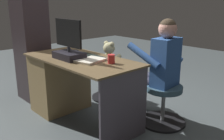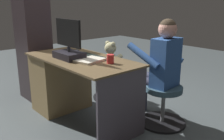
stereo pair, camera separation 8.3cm
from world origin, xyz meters
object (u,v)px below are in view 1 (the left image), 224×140
(keyboard, at_px, (90,56))
(tv_remote, at_px, (65,52))
(teddy_bear, at_px, (110,56))
(office_chair_teddy, at_px, (109,81))
(person, at_px, (159,62))
(monitor, at_px, (69,47))
(cup, at_px, (111,59))
(computer_mouse, at_px, (75,51))
(desk, at_px, (64,81))
(visitor_chair, at_px, (163,102))

(keyboard, height_order, tv_remote, keyboard)
(keyboard, height_order, teddy_bear, teddy_bear)
(office_chair_teddy, xyz_separation_m, person, (-0.90, 0.06, 0.45))
(monitor, distance_m, cup, 0.52)
(computer_mouse, bearing_deg, person, -150.88)
(desk, distance_m, monitor, 0.59)
(tv_remote, bearing_deg, computer_mouse, -93.72)
(desk, relative_size, monitor, 3.14)
(keyboard, distance_m, person, 0.80)
(desk, bearing_deg, cup, -173.09)
(computer_mouse, relative_size, office_chair_teddy, 0.19)
(cup, bearing_deg, person, -109.59)
(teddy_bear, bearing_deg, keyboard, 117.52)
(tv_remote, relative_size, visitor_chair, 0.28)
(monitor, height_order, tv_remote, monitor)
(office_chair_teddy, bearing_deg, visitor_chair, 176.51)
(computer_mouse, distance_m, tv_remote, 0.12)
(monitor, distance_m, teddy_bear, 0.90)
(office_chair_teddy, bearing_deg, cup, 138.90)
(cup, distance_m, office_chair_teddy, 1.08)
(desk, distance_m, office_chair_teddy, 0.73)
(desk, bearing_deg, visitor_chair, -148.70)
(desk, height_order, tv_remote, tv_remote)
(office_chair_teddy, bearing_deg, teddy_bear, -90.00)
(desk, distance_m, visitor_chair, 1.25)
(computer_mouse, height_order, office_chair_teddy, computer_mouse)
(keyboard, relative_size, office_chair_teddy, 0.83)
(tv_remote, bearing_deg, teddy_bear, -67.05)
(person, bearing_deg, cup, 70.41)
(cup, bearing_deg, teddy_bear, -41.71)
(monitor, xyz_separation_m, tv_remote, (0.31, -0.15, -0.12))
(computer_mouse, xyz_separation_m, person, (-0.91, -0.51, -0.07))
(desk, xyz_separation_m, person, (-0.98, -0.65, 0.31))
(desk, height_order, person, person)
(computer_mouse, relative_size, person, 0.08)
(cup, height_order, visitor_chair, cup)
(computer_mouse, relative_size, tv_remote, 0.64)
(visitor_chair, relative_size, person, 0.44)
(monitor, bearing_deg, person, -131.43)
(visitor_chair, xyz_separation_m, person, (0.09, -0.01, 0.45))
(tv_remote, height_order, teddy_bear, teddy_bear)
(tv_remote, height_order, office_chair_teddy, tv_remote)
(monitor, bearing_deg, keyboard, -109.35)
(monitor, relative_size, teddy_bear, 1.19)
(visitor_chair, bearing_deg, office_chair_teddy, -3.49)
(cup, relative_size, tv_remote, 0.63)
(tv_remote, bearing_deg, keyboard, -139.50)
(office_chair_teddy, distance_m, visitor_chair, 0.99)
(teddy_bear, bearing_deg, person, 175.66)
(cup, relative_size, person, 0.08)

